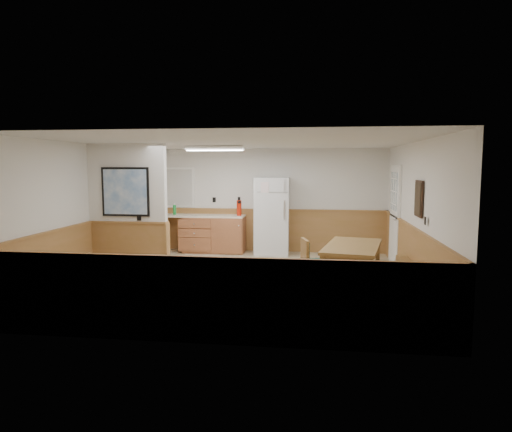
# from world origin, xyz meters

# --- Properties ---
(ground) EXTENTS (6.00, 6.00, 0.00)m
(ground) POSITION_xyz_m (0.00, 0.00, 0.00)
(ground) COLOR tan
(ground) RESTS_ON ground
(ceiling) EXTENTS (6.00, 6.00, 0.02)m
(ceiling) POSITION_xyz_m (0.00, 0.00, 2.50)
(ceiling) COLOR silver
(ceiling) RESTS_ON back_wall
(back_wall) EXTENTS (6.00, 0.02, 2.50)m
(back_wall) POSITION_xyz_m (0.00, 3.00, 1.25)
(back_wall) COLOR white
(back_wall) RESTS_ON ground
(right_wall) EXTENTS (0.02, 6.00, 2.50)m
(right_wall) POSITION_xyz_m (3.00, 0.00, 1.25)
(right_wall) COLOR white
(right_wall) RESTS_ON ground
(left_wall) EXTENTS (0.02, 6.00, 2.50)m
(left_wall) POSITION_xyz_m (-3.00, 0.00, 1.25)
(left_wall) COLOR white
(left_wall) RESTS_ON ground
(wainscot_back) EXTENTS (6.00, 0.04, 1.00)m
(wainscot_back) POSITION_xyz_m (0.00, 2.98, 0.50)
(wainscot_back) COLOR #A67142
(wainscot_back) RESTS_ON ground
(wainscot_right) EXTENTS (0.04, 6.00, 1.00)m
(wainscot_right) POSITION_xyz_m (2.98, 0.00, 0.50)
(wainscot_right) COLOR #A67142
(wainscot_right) RESTS_ON ground
(wainscot_left) EXTENTS (0.04, 6.00, 1.00)m
(wainscot_left) POSITION_xyz_m (-2.98, 0.00, 0.50)
(wainscot_left) COLOR #A67142
(wainscot_left) RESTS_ON ground
(partition_wall) EXTENTS (1.50, 0.20, 2.50)m
(partition_wall) POSITION_xyz_m (-2.25, 0.19, 1.23)
(partition_wall) COLOR white
(partition_wall) RESTS_ON ground
(kitchen_counter) EXTENTS (2.20, 0.61, 1.00)m
(kitchen_counter) POSITION_xyz_m (-1.21, 2.68, 0.46)
(kitchen_counter) COLOR #9B5B37
(kitchen_counter) RESTS_ON ground
(exterior_door) EXTENTS (0.07, 1.02, 2.15)m
(exterior_door) POSITION_xyz_m (2.96, 1.90, 1.05)
(exterior_door) COLOR white
(exterior_door) RESTS_ON ground
(kitchen_window) EXTENTS (0.80, 0.04, 1.00)m
(kitchen_window) POSITION_xyz_m (-2.10, 2.98, 1.55)
(kitchen_window) COLOR white
(kitchen_window) RESTS_ON back_wall
(wall_painting) EXTENTS (0.04, 0.50, 0.60)m
(wall_painting) POSITION_xyz_m (2.97, -0.30, 1.55)
(wall_painting) COLOR black
(wall_painting) RESTS_ON right_wall
(fluorescent_fixture) EXTENTS (1.20, 0.30, 0.09)m
(fluorescent_fixture) POSITION_xyz_m (-0.80, 1.30, 2.45)
(fluorescent_fixture) COLOR white
(fluorescent_fixture) RESTS_ON ceiling
(refrigerator) EXTENTS (0.82, 0.73, 1.82)m
(refrigerator) POSITION_xyz_m (0.27, 2.63, 0.91)
(refrigerator) COLOR silver
(refrigerator) RESTS_ON ground
(dining_table) EXTENTS (1.17, 1.85, 0.75)m
(dining_table) POSITION_xyz_m (1.92, -0.28, 0.66)
(dining_table) COLOR #A97D3E
(dining_table) RESTS_ON ground
(dining_bench) EXTENTS (0.68, 1.75, 0.45)m
(dining_bench) POSITION_xyz_m (2.80, -0.38, 0.35)
(dining_bench) COLOR #A97D3E
(dining_bench) RESTS_ON ground
(dining_chair) EXTENTS (0.70, 0.56, 0.85)m
(dining_chair) POSITION_xyz_m (1.22, -0.36, 0.49)
(dining_chair) COLOR #A97D3E
(dining_chair) RESTS_ON ground
(fire_extinguisher) EXTENTS (0.14, 0.14, 0.45)m
(fire_extinguisher) POSITION_xyz_m (-0.52, 2.65, 1.10)
(fire_extinguisher) COLOR red
(fire_extinguisher) RESTS_ON kitchen_counter
(soap_bottle) EXTENTS (0.10, 0.10, 0.24)m
(soap_bottle) POSITION_xyz_m (-2.12, 2.69, 1.02)
(soap_bottle) COLOR #198E37
(soap_bottle) RESTS_ON kitchen_counter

